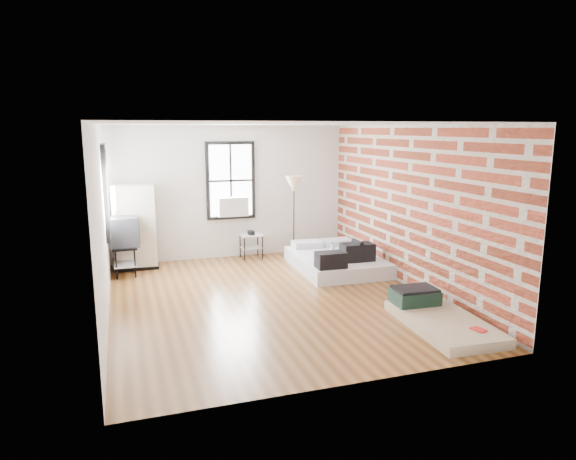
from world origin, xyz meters
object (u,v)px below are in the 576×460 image
object	(u,v)px
mattress_main	(337,260)
floor_lamp	(294,188)
mattress_bare	(436,316)
tv_stand	(124,233)
wardrobe	(135,227)
side_table	(251,240)

from	to	relation	value
mattress_main	floor_lamp	xyz separation A→B (m)	(-0.53, 1.07, 1.33)
mattress_bare	tv_stand	world-z (taller)	tv_stand
mattress_main	mattress_bare	size ratio (longest dim) A/B	1.16
mattress_bare	wardrobe	xyz separation A→B (m)	(-3.94, 4.42, 0.71)
wardrobe	side_table	distance (m)	2.41
tv_stand	floor_lamp	bearing A→B (deg)	0.63
wardrobe	tv_stand	size ratio (longest dim) A/B	1.49
mattress_bare	floor_lamp	distance (m)	4.46
tv_stand	mattress_bare	bearing A→B (deg)	-45.73
side_table	tv_stand	distance (m)	2.65
floor_lamp	tv_stand	xyz separation A→B (m)	(-3.43, -0.12, -0.72)
mattress_bare	side_table	bearing A→B (deg)	112.37
floor_lamp	tv_stand	world-z (taller)	floor_lamp
wardrobe	tv_stand	bearing A→B (deg)	-118.46
mattress_bare	tv_stand	distance (m)	5.84
mattress_main	tv_stand	bearing A→B (deg)	168.18
wardrobe	floor_lamp	distance (m)	3.30
mattress_bare	floor_lamp	xyz separation A→B (m)	(-0.72, 4.17, 1.40)
mattress_main	tv_stand	xyz separation A→B (m)	(-3.96, 0.95, 0.62)
floor_lamp	tv_stand	size ratio (longest dim) A/B	1.59
mattress_bare	floor_lamp	size ratio (longest dim) A/B	1.05
mattress_bare	tv_stand	bearing A→B (deg)	138.81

